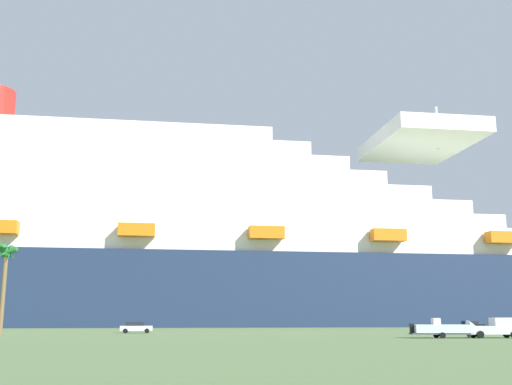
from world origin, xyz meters
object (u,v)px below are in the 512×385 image
Objects in this scene: cruise_ship at (129,247)px; parked_car_black_coupe at (471,325)px; small_boat_on_trailer at (449,329)px; parked_car_silver_sedan at (136,327)px; pickup_truck at (495,328)px; palm_tree at (6,263)px.

parked_car_black_coupe is (59.63, -51.97, -18.43)m from cruise_ship.
parked_car_silver_sedan is (-32.41, 29.98, -0.12)m from small_boat_on_trailer.
small_boat_on_trailer is 1.83× the size of parked_car_silver_sedan.
cruise_ship is 100.90m from pickup_truck.
palm_tree reaches higher than pickup_truck.
small_boat_on_trailer is at bearing -70.46° from cruise_ship.
cruise_ship reaches higher than parked_car_silver_sedan.
palm_tree is 20.98m from parked_car_silver_sedan.
cruise_ship is 63.68m from parked_car_silver_sedan.
parked_car_silver_sedan is at bearing 29.03° from palm_tree.
pickup_truck is 48.61m from parked_car_silver_sedan.
pickup_truck is at bearing -119.17° from parked_car_black_coupe.
parked_car_black_coupe is at bearing 60.83° from pickup_truck.
cruise_ship is 61.99× the size of parked_car_silver_sedan.
pickup_truck reaches higher than parked_car_black_coupe.
pickup_truck is at bearing -39.63° from parked_car_silver_sedan.
cruise_ship is at bearing 76.39° from palm_tree.
small_boat_on_trailer is at bearing 168.52° from pickup_truck.
pickup_truck is at bearing -67.92° from cruise_ship.
pickup_truck reaches higher than small_boat_on_trailer.
pickup_truck reaches higher than parked_car_silver_sedan.
cruise_ship is 64.07× the size of parked_car_black_coupe.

